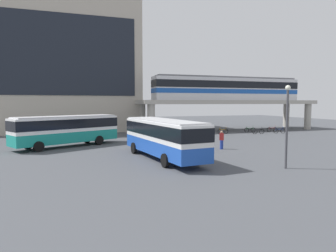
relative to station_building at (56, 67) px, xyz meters
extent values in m
plane|color=#47494F|center=(9.57, -18.75, -10.44)|extent=(120.00, 120.00, 0.00)
cube|color=#B2A899|center=(0.00, 0.03, 0.00)|extent=(25.72, 13.74, 20.87)
cube|color=black|center=(0.00, -6.89, 1.04)|extent=(23.15, 0.10, 11.69)
cube|color=#ADA89E|center=(26.78, -9.19, -5.78)|extent=(30.36, 6.96, 0.60)
cylinder|color=#ADA89E|center=(12.80, -11.87, -8.26)|extent=(1.10, 1.10, 4.36)
cylinder|color=#ADA89E|center=(40.76, -11.87, -8.26)|extent=(1.10, 1.10, 4.36)
cylinder|color=#ADA89E|center=(12.80, -6.51, -8.26)|extent=(1.10, 1.10, 4.36)
cylinder|color=#ADA89E|center=(40.76, -6.51, -8.26)|extent=(1.10, 1.10, 4.36)
cube|color=silver|center=(26.71, -9.19, -3.68)|extent=(25.45, 2.90, 3.60)
cube|color=#194CA5|center=(26.71, -9.19, -4.04)|extent=(25.51, 2.96, 0.70)
cube|color=black|center=(26.71, -9.19, -2.96)|extent=(25.51, 2.96, 1.10)
cube|color=slate|center=(26.71, -9.19, -1.76)|extent=(24.43, 2.61, 0.24)
cube|color=#1E4CB2|center=(8.60, -30.32, -9.39)|extent=(3.79, 11.22, 1.10)
cube|color=silver|center=(8.60, -30.32, -8.09)|extent=(3.79, 11.22, 1.50)
cube|color=black|center=(8.60, -30.32, -8.01)|extent=(3.83, 11.26, 0.96)
cube|color=silver|center=(8.60, -30.32, -7.28)|extent=(3.60, 10.66, 0.12)
cylinder|color=black|center=(6.94, -26.97, -9.94)|extent=(0.40, 1.03, 1.00)
cylinder|color=black|center=(9.42, -26.67, -9.94)|extent=(0.40, 1.03, 1.00)
cylinder|color=black|center=(7.72, -33.52, -9.94)|extent=(0.40, 1.03, 1.00)
cylinder|color=black|center=(10.20, -33.23, -9.94)|extent=(0.40, 1.03, 1.00)
cube|color=teal|center=(1.28, -20.49, -9.39)|extent=(10.92, 7.27, 1.10)
cube|color=white|center=(1.28, -20.49, -8.09)|extent=(10.92, 7.27, 1.50)
cube|color=black|center=(1.28, -20.49, -8.01)|extent=(10.97, 7.33, 0.96)
cube|color=silver|center=(1.28, -20.49, -7.28)|extent=(10.37, 6.91, 0.12)
cylinder|color=black|center=(-1.27, -23.22, -9.94)|extent=(1.02, 0.71, 1.00)
cylinder|color=black|center=(-2.42, -21.00, -9.94)|extent=(1.02, 0.71, 1.00)
cylinder|color=black|center=(4.59, -20.18, -9.94)|extent=(1.02, 0.71, 1.00)
cylinder|color=black|center=(3.44, -17.96, -9.94)|extent=(1.02, 0.71, 1.00)
torus|color=black|center=(32.06, -16.23, -10.10)|extent=(0.72, 0.30, 0.74)
torus|color=black|center=(31.06, -15.89, -10.10)|extent=(0.72, 0.30, 0.74)
cylinder|color=#1E3FA5|center=(31.56, -16.06, -9.82)|extent=(1.01, 0.39, 0.05)
cylinder|color=#1E3FA5|center=(31.06, -15.89, -9.80)|extent=(0.04, 0.04, 0.55)
cylinder|color=#1E3FA5|center=(32.06, -16.23, -9.75)|extent=(0.04, 0.04, 0.65)
torus|color=black|center=(23.75, -13.87, -10.10)|extent=(0.74, 0.10, 0.74)
torus|color=black|center=(22.70, -13.93, -10.10)|extent=(0.74, 0.10, 0.74)
cylinder|color=orange|center=(23.22, -13.90, -9.82)|extent=(1.05, 0.10, 0.05)
cylinder|color=orange|center=(22.70, -13.93, -9.80)|extent=(0.04, 0.04, 0.55)
cylinder|color=orange|center=(23.75, -13.87, -9.75)|extent=(0.04, 0.04, 0.65)
torus|color=black|center=(32.43, -13.96, -10.10)|extent=(0.74, 0.12, 0.74)
torus|color=black|center=(31.38, -13.87, -10.10)|extent=(0.74, 0.12, 0.74)
cylinder|color=#B21E1E|center=(31.91, -13.91, -9.82)|extent=(1.05, 0.13, 0.05)
cylinder|color=#B21E1E|center=(31.38, -13.87, -9.80)|extent=(0.04, 0.04, 0.55)
cylinder|color=#B21E1E|center=(32.43, -13.96, -9.75)|extent=(0.04, 0.04, 0.65)
torus|color=black|center=(19.23, -13.11, -10.10)|extent=(0.74, 0.17, 0.74)
torus|color=black|center=(18.20, -13.26, -10.10)|extent=(0.74, 0.17, 0.74)
cylinder|color=#996626|center=(18.72, -13.18, -9.82)|extent=(1.05, 0.21, 0.05)
cylinder|color=#996626|center=(18.20, -13.26, -9.80)|extent=(0.04, 0.04, 0.55)
cylinder|color=#996626|center=(19.23, -13.11, -9.75)|extent=(0.04, 0.04, 0.65)
torus|color=black|center=(28.58, -15.89, -10.10)|extent=(0.73, 0.24, 0.74)
torus|color=black|center=(27.56, -15.64, -10.10)|extent=(0.73, 0.24, 0.74)
cylinder|color=black|center=(28.07, -15.77, -9.82)|extent=(1.03, 0.31, 0.05)
cylinder|color=black|center=(27.56, -15.64, -9.80)|extent=(0.04, 0.04, 0.55)
cylinder|color=black|center=(28.58, -15.89, -9.75)|extent=(0.04, 0.04, 0.65)
torus|color=black|center=(28.77, -13.41, -10.10)|extent=(0.74, 0.19, 0.74)
torus|color=black|center=(27.74, -13.22, -10.10)|extent=(0.74, 0.19, 0.74)
cylinder|color=#1E7F33|center=(28.26, -13.32, -9.82)|extent=(1.04, 0.23, 0.05)
cylinder|color=#1E7F33|center=(27.74, -13.22, -9.80)|extent=(0.04, 0.04, 0.55)
cylinder|color=#1E7F33|center=(28.77, -13.41, -9.75)|extent=(0.04, 0.04, 0.65)
cylinder|color=navy|center=(15.70, -27.18, -10.00)|extent=(0.32, 0.32, 0.89)
cube|color=maroon|center=(15.70, -27.18, -9.20)|extent=(0.48, 0.45, 0.70)
sphere|color=tan|center=(15.70, -27.18, -8.73)|extent=(0.24, 0.24, 0.24)
cylinder|color=#3F3F44|center=(15.59, -36.55, -7.71)|extent=(0.16, 0.16, 5.46)
sphere|color=silver|center=(15.59, -36.55, -4.83)|extent=(0.36, 0.36, 0.36)
camera|label=1|loc=(0.99, -53.83, -5.84)|focal=32.74mm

